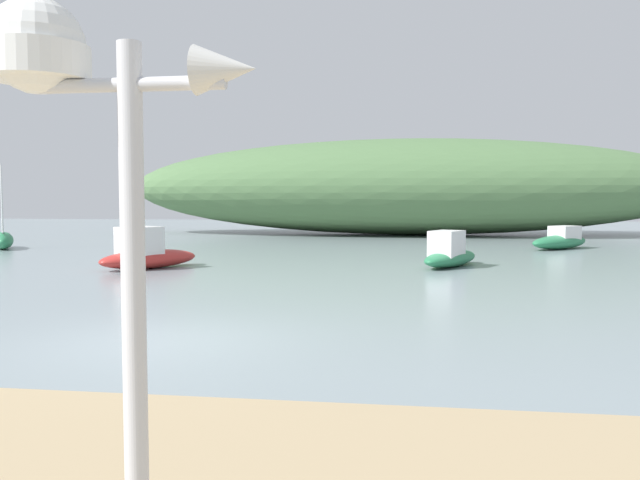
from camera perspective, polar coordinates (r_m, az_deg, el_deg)
ground_plane at (r=11.45m, az=-13.49°, el=-8.53°), size 120.00×120.00×0.00m
distant_hill at (r=43.55m, az=7.70°, el=4.58°), size 37.26×10.80×6.24m
mast_structure at (r=3.51m, az=-20.61°, el=10.35°), size 1.37×0.51×3.18m
motorboat_off_point at (r=32.89m, az=20.13°, el=-0.00°), size 3.62×3.71×1.08m
motorboat_west_reach at (r=23.36m, az=11.14°, el=-1.19°), size 2.60×3.79×1.27m
motorboat_by_sandbar at (r=23.13m, az=-14.82°, el=-1.15°), size 3.22×3.80×1.43m
sailboat_mid_channel at (r=34.34m, az=-25.76°, el=-0.01°), size 2.45×3.10×3.98m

